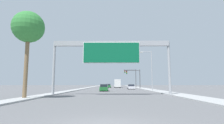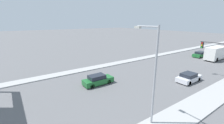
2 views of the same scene
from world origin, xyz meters
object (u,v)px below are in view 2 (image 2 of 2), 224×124
(car_far_center, at_px, (98,80))
(traffic_light_near_intersection, at_px, (219,54))
(car_near_right, at_px, (200,54))
(street_lamp_right, at_px, (152,69))
(truck_box_primary, at_px, (217,53))
(car_near_left, at_px, (189,77))

(car_far_center, distance_m, traffic_light_near_intersection, 18.97)
(car_near_right, height_order, street_lamp_right, street_lamp_right)
(car_near_right, height_order, truck_box_primary, truck_box_primary)
(truck_box_primary, bearing_deg, car_near_right, -174.42)
(car_far_center, relative_size, car_near_right, 0.93)
(car_near_left, relative_size, car_far_center, 0.97)
(car_far_center, bearing_deg, truck_box_primary, 83.45)
(truck_box_primary, bearing_deg, street_lamp_right, -78.07)
(car_far_center, xyz_separation_m, street_lamp_right, (10.03, -0.43, 4.43))
(car_near_left, bearing_deg, street_lamp_right, -76.19)
(car_far_center, distance_m, car_near_right, 30.15)
(car_near_left, height_order, traffic_light_near_intersection, traffic_light_near_intersection)
(car_near_right, bearing_deg, car_near_left, -69.01)
(truck_box_primary, distance_m, street_lamp_right, 31.80)
(car_far_center, height_order, truck_box_primary, truck_box_primary)
(car_near_right, height_order, traffic_light_near_intersection, traffic_light_near_intersection)
(car_near_left, bearing_deg, traffic_light_near_intersection, 68.81)
(street_lamp_right, bearing_deg, traffic_light_near_intersection, 94.26)
(car_near_left, relative_size, street_lamp_right, 0.50)
(car_near_right, distance_m, truck_box_primary, 3.63)
(car_near_left, relative_size, traffic_light_near_intersection, 0.72)
(truck_box_primary, distance_m, traffic_light_near_intersection, 15.17)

